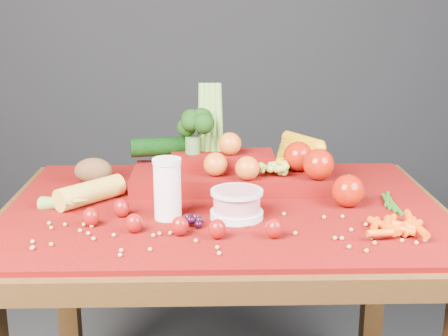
{
  "coord_description": "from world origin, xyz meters",
  "views": [
    {
      "loc": [
        -0.04,
        -1.45,
        1.26
      ],
      "look_at": [
        0.0,
        0.02,
        0.85
      ],
      "focal_mm": 50.0,
      "sensor_mm": 36.0,
      "label": 1
    }
  ],
  "objects_px": {
    "yogurt_bowl": "(237,203)",
    "milk_glass": "(167,187)",
    "table": "(224,245)",
    "produce_mound": "(240,165)"
  },
  "relations": [
    {
      "from": "table",
      "to": "produce_mound",
      "type": "bearing_deg",
      "value": 73.15
    },
    {
      "from": "milk_glass",
      "to": "produce_mound",
      "type": "height_order",
      "value": "produce_mound"
    },
    {
      "from": "table",
      "to": "produce_mound",
      "type": "xyz_separation_m",
      "value": [
        0.05,
        0.15,
        0.16
      ]
    },
    {
      "from": "table",
      "to": "produce_mound",
      "type": "relative_size",
      "value": 1.84
    },
    {
      "from": "table",
      "to": "produce_mound",
      "type": "height_order",
      "value": "produce_mound"
    },
    {
      "from": "table",
      "to": "yogurt_bowl",
      "type": "xyz_separation_m",
      "value": [
        0.03,
        -0.09,
        0.14
      ]
    },
    {
      "from": "yogurt_bowl",
      "to": "milk_glass",
      "type": "bearing_deg",
      "value": 179.47
    },
    {
      "from": "table",
      "to": "yogurt_bowl",
      "type": "distance_m",
      "value": 0.17
    },
    {
      "from": "table",
      "to": "yogurt_bowl",
      "type": "bearing_deg",
      "value": -74.03
    },
    {
      "from": "produce_mound",
      "to": "yogurt_bowl",
      "type": "bearing_deg",
      "value": -94.69
    }
  ]
}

